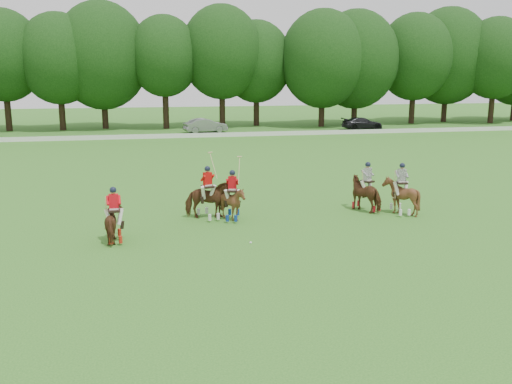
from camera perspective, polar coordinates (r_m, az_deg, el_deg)
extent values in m
plane|color=#28641C|center=(20.78, -1.52, -6.30)|extent=(180.00, 180.00, 0.00)
cylinder|color=black|center=(69.85, -23.58, 7.66)|extent=(0.70, 0.70, 4.98)
ellipsoid|color=black|center=(69.76, -23.98, 12.39)|extent=(8.80, 8.80, 10.12)
cylinder|color=black|center=(68.52, -18.85, 7.81)|extent=(0.70, 0.70, 4.64)
ellipsoid|color=black|center=(68.41, -19.17, 12.50)|extent=(8.80, 8.80, 10.13)
cylinder|color=black|center=(69.16, -14.89, 7.94)|extent=(0.70, 0.70, 4.31)
ellipsoid|color=black|center=(69.05, -15.16, 13.03)|extent=(10.67, 10.67, 12.27)
cylinder|color=black|center=(67.63, -9.02, 8.50)|extent=(0.70, 0.70, 5.24)
ellipsoid|color=black|center=(67.54, -9.18, 13.28)|extent=(8.06, 8.06, 9.26)
cylinder|color=black|center=(68.54, -3.40, 8.64)|extent=(0.70, 0.70, 5.19)
ellipsoid|color=black|center=(68.46, -3.46, 13.79)|extent=(9.50, 9.50, 10.92)
cylinder|color=black|center=(70.70, 0.03, 8.48)|extent=(0.70, 0.70, 4.48)
ellipsoid|color=black|center=(70.58, 0.03, 12.91)|extent=(8.60, 8.60, 9.89)
cylinder|color=black|center=(69.96, 6.58, 8.25)|extent=(0.70, 0.70, 4.21)
ellipsoid|color=black|center=(69.84, 6.70, 13.09)|extent=(10.11, 10.11, 11.63)
cylinder|color=black|center=(72.84, 9.80, 8.25)|extent=(0.70, 0.70, 4.07)
ellipsoid|color=black|center=(72.72, 9.97, 12.93)|extent=(10.46, 10.46, 12.03)
cylinder|color=black|center=(76.27, 15.35, 8.43)|extent=(0.70, 0.70, 4.79)
ellipsoid|color=black|center=(76.18, 15.60, 12.89)|extent=(9.47, 9.47, 10.89)
cylinder|color=black|center=(80.23, 18.33, 8.28)|extent=(0.70, 0.70, 4.44)
ellipsoid|color=black|center=(80.14, 18.63, 12.76)|extent=(10.84, 10.84, 12.47)
cylinder|color=black|center=(80.09, 22.50, 8.13)|extent=(0.70, 0.70, 4.86)
ellipsoid|color=black|center=(80.01, 22.83, 12.25)|extent=(8.94, 8.94, 10.28)
cube|color=white|center=(57.87, -8.37, 5.58)|extent=(120.00, 0.10, 0.44)
imported|color=gray|center=(62.63, -5.07, 6.64)|extent=(4.92, 2.56, 1.54)
imported|color=black|center=(67.25, 10.58, 6.77)|extent=(4.74, 2.02, 1.36)
imported|color=#492C13|center=(22.82, -13.94, -3.09)|extent=(0.89, 1.76, 1.45)
cube|color=black|center=(22.69, -14.01, -1.79)|extent=(0.47, 0.59, 0.08)
cylinder|color=tan|center=(22.71, -14.76, -2.03)|extent=(0.04, 0.21, 1.29)
imported|color=#492C13|center=(25.67, -4.83, -0.82)|extent=(2.04, 1.88, 1.71)
cube|color=black|center=(25.54, -4.85, 0.55)|extent=(0.58, 0.66, 0.08)
cylinder|color=tan|center=(25.49, -4.27, 2.64)|extent=(0.25, 0.75, 1.08)
imported|color=#492C13|center=(25.39, -2.36, -1.12)|extent=(1.56, 1.67, 1.55)
cube|color=black|center=(25.27, -2.37, 0.14)|extent=(0.57, 0.65, 0.08)
cylinder|color=tan|center=(25.08, -1.71, 2.19)|extent=(0.22, 0.75, 1.08)
imported|color=#492C13|center=(27.59, 11.02, -0.17)|extent=(1.75, 2.12, 1.64)
cube|color=black|center=(27.47, 11.06, 1.06)|extent=(0.66, 0.71, 0.08)
cylinder|color=tan|center=(27.25, 10.68, 0.81)|extent=(0.13, 0.20, 1.29)
imported|color=#492C13|center=(27.30, 14.27, -0.38)|extent=(1.53, 1.68, 1.70)
cube|color=black|center=(27.18, 14.34, 0.91)|extent=(0.50, 0.60, 0.08)
cylinder|color=tan|center=(27.09, 13.73, 0.73)|extent=(0.05, 0.21, 1.29)
sphere|color=white|center=(22.06, -0.54, -5.09)|extent=(0.09, 0.09, 0.09)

